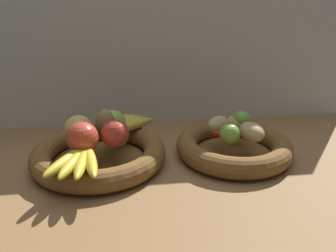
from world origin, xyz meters
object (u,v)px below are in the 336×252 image
at_px(fruit_bowl_right, 233,146).
at_px(banana_bunch_back, 126,124).
at_px(banana_bunch_front, 79,160).
at_px(fruit_bowl_left, 99,154).
at_px(apple_green_back, 113,123).
at_px(pear_brown, 105,125).
at_px(potato_oblong, 218,125).
at_px(apple_red_right, 115,134).
at_px(potato_back, 237,123).
at_px(chili_pepper, 239,137).
at_px(lime_far, 241,121).
at_px(potato_small, 252,132).
at_px(apple_golden_left, 79,129).
at_px(apple_red_front, 83,138).
at_px(lime_near, 230,134).

distance_m(fruit_bowl_right, banana_bunch_back, 0.31).
distance_m(banana_bunch_front, banana_bunch_back, 0.24).
xyz_separation_m(fruit_bowl_left, apple_green_back, (0.04, 0.05, 0.07)).
relative_size(pear_brown, potato_oblong, 1.18).
bearing_deg(potato_oblong, apple_red_right, -168.90).
bearing_deg(potato_back, fruit_bowl_right, -114.44).
bearing_deg(chili_pepper, apple_red_right, -152.34).
distance_m(banana_bunch_back, lime_far, 0.33).
bearing_deg(apple_green_back, lime_far, -1.79).
xyz_separation_m(apple_red_right, potato_small, (0.35, -0.01, -0.01)).
bearing_deg(banana_bunch_back, apple_golden_left, -146.43).
relative_size(apple_green_back, potato_small, 0.92).
distance_m(apple_red_right, potato_small, 0.35).
distance_m(banana_bunch_front, potato_oblong, 0.39).
bearing_deg(apple_golden_left, fruit_bowl_right, -2.31).
distance_m(apple_golden_left, potato_small, 0.45).
xyz_separation_m(apple_red_front, potato_small, (0.43, 0.01, -0.01)).
bearing_deg(apple_red_front, banana_bunch_back, 54.69).
bearing_deg(apple_green_back, pear_brown, -116.29).
height_order(fruit_bowl_right, chili_pepper, chili_pepper).
bearing_deg(apple_red_front, potato_oblong, 12.33).
distance_m(apple_green_back, potato_small, 0.37).
distance_m(fruit_bowl_right, apple_red_right, 0.33).
bearing_deg(apple_red_front, pear_brown, 52.45).
height_order(apple_golden_left, chili_pepper, apple_golden_left).
bearing_deg(potato_small, banana_bunch_back, 158.22).
bearing_deg(potato_oblong, lime_far, 9.25).
bearing_deg(apple_green_back, potato_back, -0.94).
height_order(apple_green_back, pear_brown, pear_brown).
bearing_deg(pear_brown, apple_golden_left, -179.05).
xyz_separation_m(apple_red_right, lime_near, (0.29, -0.02, -0.01)).
bearing_deg(banana_bunch_back, lime_far, -9.72).
relative_size(lime_near, lime_far, 0.93).
xyz_separation_m(apple_golden_left, lime_far, (0.45, 0.02, -0.01)).
relative_size(fruit_bowl_left, lime_far, 6.05).
height_order(fruit_bowl_left, apple_golden_left, apple_golden_left).
distance_m(fruit_bowl_left, pear_brown, 0.08).
distance_m(apple_green_back, apple_red_right, 0.08).
relative_size(apple_golden_left, potato_small, 0.93).
xyz_separation_m(apple_golden_left, chili_pepper, (0.42, -0.04, -0.03)).
xyz_separation_m(apple_red_right, lime_far, (0.35, 0.07, -0.01)).
relative_size(potato_small, chili_pepper, 0.57).
distance_m(pear_brown, chili_pepper, 0.35).
relative_size(potato_back, chili_pepper, 0.49).
bearing_deg(apple_golden_left, chili_pepper, -5.61).
bearing_deg(fruit_bowl_right, banana_bunch_back, 161.73).
xyz_separation_m(banana_bunch_front, chili_pepper, (0.40, 0.09, -0.00)).
height_order(apple_red_right, pear_brown, pear_brown).
bearing_deg(banana_bunch_front, potato_oblong, 22.20).
height_order(apple_red_front, potato_small, apple_red_front).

